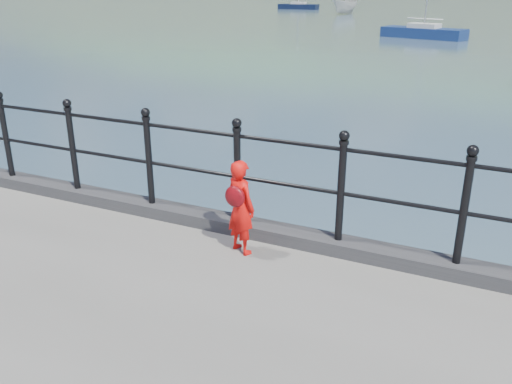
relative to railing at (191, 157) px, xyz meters
The scene contains 7 objects.
ground 1.83m from the railing, 90.00° to the left, with size 600.00×600.00×0.00m, color #2D4251.
kerb 0.75m from the railing, 140.53° to the right, with size 60.00×0.30×0.15m, color #28282B.
railing is the anchor object (origin of this frame).
child 1.00m from the railing, 26.83° to the right, with size 0.44×0.38×1.03m.
launch_white 63.68m from the railing, 104.90° to the left, with size 1.77×4.70×1.81m, color beige.
sailboat_left 75.69m from the railing, 110.10° to the left, with size 5.70×1.81×8.13m.
sailboat_port 35.58m from the railing, 94.72° to the left, with size 6.03×3.29×8.37m.
Camera 1 is at (3.23, -5.23, 3.72)m, focal length 38.00 mm.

